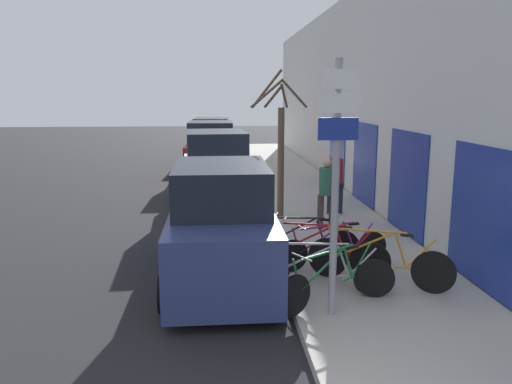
% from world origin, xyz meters
% --- Properties ---
extents(ground_plane, '(80.00, 80.00, 0.00)m').
position_xyz_m(ground_plane, '(0.00, 11.20, 0.00)').
color(ground_plane, black).
extents(sidewalk_curb, '(3.20, 32.00, 0.15)m').
position_xyz_m(sidewalk_curb, '(2.60, 14.00, 0.07)').
color(sidewalk_curb, '#ADA89E').
rests_on(sidewalk_curb, ground).
extents(building_facade, '(0.23, 32.00, 6.50)m').
position_xyz_m(building_facade, '(4.35, 13.91, 3.22)').
color(building_facade, silver).
rests_on(building_facade, ground).
extents(signpost, '(0.55, 0.12, 3.63)m').
position_xyz_m(signpost, '(1.54, 4.47, 2.17)').
color(signpost, '#939399').
rests_on(signpost, sidewalk_curb).
extents(bicycle_0, '(1.93, 1.13, 0.89)m').
position_xyz_m(bicycle_0, '(1.63, 4.82, 0.53)').
color(bicycle_0, black).
rests_on(bicycle_0, sidewalk_curb).
extents(bicycle_1, '(2.22, 0.69, 0.87)m').
position_xyz_m(bicycle_1, '(1.54, 5.24, 0.52)').
color(bicycle_1, black).
rests_on(bicycle_1, sidewalk_curb).
extents(bicycle_2, '(2.15, 1.25, 0.97)m').
position_xyz_m(bicycle_2, '(2.57, 5.54, 0.56)').
color(bicycle_2, black).
rests_on(bicycle_2, sidewalk_curb).
extents(bicycle_3, '(2.23, 1.02, 0.96)m').
position_xyz_m(bicycle_3, '(1.70, 6.07, 0.56)').
color(bicycle_3, black).
rests_on(bicycle_3, sidewalk_curb).
extents(bicycle_4, '(2.18, 0.64, 0.84)m').
position_xyz_m(bicycle_4, '(2.02, 6.47, 0.51)').
color(bicycle_4, black).
rests_on(bicycle_4, sidewalk_curb).
extents(bicycle_5, '(1.99, 0.76, 0.85)m').
position_xyz_m(bicycle_5, '(1.59, 6.98, 0.52)').
color(bicycle_5, black).
rests_on(bicycle_5, sidewalk_curb).
extents(parked_car_0, '(1.98, 4.47, 2.13)m').
position_xyz_m(parked_car_0, '(-0.03, 6.41, 0.97)').
color(parked_car_0, navy).
rests_on(parked_car_0, ground).
extents(parked_car_1, '(2.21, 4.38, 2.29)m').
position_xyz_m(parked_car_1, '(-0.11, 11.98, 1.04)').
color(parked_car_1, silver).
rests_on(parked_car_1, ground).
extents(parked_car_2, '(2.19, 4.41, 2.26)m').
position_xyz_m(parked_car_2, '(-0.28, 17.60, 1.03)').
color(parked_car_2, maroon).
rests_on(parked_car_2, ground).
extents(parked_car_3, '(2.21, 4.82, 2.16)m').
position_xyz_m(parked_car_3, '(-0.28, 22.79, 1.00)').
color(parked_car_3, gray).
rests_on(parked_car_3, ground).
extents(pedestrian_near, '(0.44, 0.38, 1.70)m').
position_xyz_m(pedestrian_near, '(3.07, 10.66, 1.13)').
color(pedestrian_near, '#1E2338').
rests_on(pedestrian_near, sidewalk_curb).
extents(pedestrian_far, '(0.44, 0.37, 1.68)m').
position_xyz_m(pedestrian_far, '(2.50, 9.20, 1.12)').
color(pedestrian_far, '#4C3D2D').
rests_on(pedestrian_far, sidewalk_curb).
extents(street_tree, '(1.49, 0.73, 3.78)m').
position_xyz_m(street_tree, '(1.53, 10.48, 1.95)').
color(street_tree, brown).
rests_on(street_tree, sidewalk_curb).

